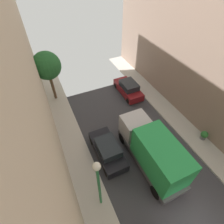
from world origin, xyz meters
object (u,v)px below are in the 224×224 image
parked_car_left_4 (108,150)px  delivery_truck (153,151)px  parked_car_right_2 (128,88)px  street_tree_2 (47,66)px  lamp_post (98,180)px  potted_plant_3 (204,135)px

parked_car_left_4 → delivery_truck: 3.57m
parked_car_right_2 → delivery_truck: delivery_truck is taller
street_tree_2 → lamp_post: bearing=-87.7°
parked_car_right_2 → street_tree_2: 8.87m
parked_car_left_4 → delivery_truck: size_ratio=0.64×
potted_plant_3 → delivery_truck: bearing=-179.7°
potted_plant_3 → lamp_post: bearing=-173.5°
parked_car_left_4 → parked_car_right_2: same height
parked_car_right_2 → street_tree_2: street_tree_2 is taller
delivery_truck → lamp_post: (-4.60, -1.13, 1.73)m
parked_car_left_4 → delivery_truck: delivery_truck is taller
parked_car_left_4 → potted_plant_3: (8.29, -2.05, -0.12)m
parked_car_left_4 → street_tree_2: 9.94m
street_tree_2 → potted_plant_3: bearing=-46.0°
delivery_truck → lamp_post: size_ratio=1.30×
delivery_truck → street_tree_2: size_ratio=1.23×
delivery_truck → potted_plant_3: size_ratio=7.85×
street_tree_2 → parked_car_left_4: bearing=-75.1°
parked_car_left_4 → lamp_post: 4.67m
street_tree_2 → potted_plant_3: size_ratio=6.37×
street_tree_2 → parked_car_right_2: bearing=-18.0°
parked_car_left_4 → parked_car_right_2: bearing=50.3°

